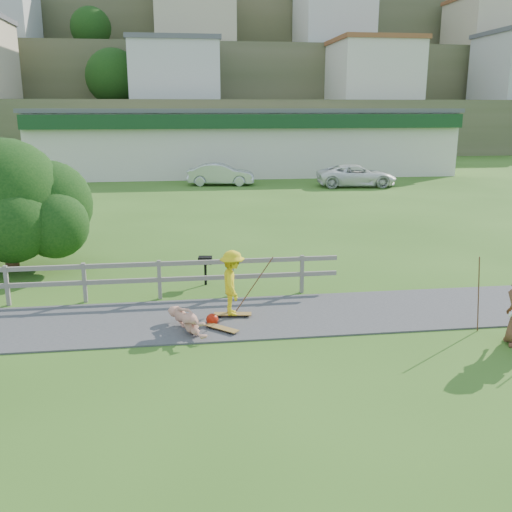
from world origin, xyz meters
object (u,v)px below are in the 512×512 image
(skater_fallen, at_px, (187,320))
(car_white, at_px, (356,176))
(car_silver, at_px, (221,174))
(tree, at_px, (8,222))
(bbq, at_px, (205,271))
(skater_rider, at_px, (232,287))

(skater_fallen, xyz_separation_m, car_white, (11.83, 24.41, 0.44))
(car_white, bearing_deg, skater_fallen, 159.37)
(skater_fallen, bearing_deg, car_silver, 60.84)
(tree, bearing_deg, bbq, -22.27)
(skater_rider, relative_size, car_silver, 0.36)
(tree, distance_m, bbq, 6.76)
(car_white, height_order, tree, tree)
(skater_rider, xyz_separation_m, car_white, (10.69, 23.62, -0.09))
(car_white, distance_m, bbq, 23.58)
(skater_rider, height_order, skater_fallen, skater_rider)
(car_white, bearing_deg, skater_rider, 160.88)
(tree, xyz_separation_m, bbq, (6.17, -2.52, -1.14))
(car_silver, relative_size, bbq, 5.23)
(skater_fallen, distance_m, car_white, 27.13)
(skater_fallen, distance_m, tree, 8.41)
(tree, bearing_deg, skater_rider, -38.90)
(car_white, height_order, bbq, car_white)
(car_silver, height_order, tree, tree)
(car_white, relative_size, tree, 0.90)
(bbq, bearing_deg, car_white, 69.76)
(skater_fallen, bearing_deg, skater_rider, 11.73)
(skater_rider, xyz_separation_m, car_silver, (1.71, 25.58, -0.08))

